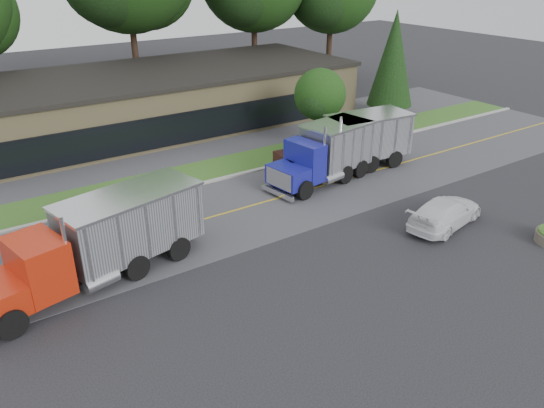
% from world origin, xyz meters
% --- Properties ---
extents(ground, '(140.00, 140.00, 0.00)m').
position_xyz_m(ground, '(0.00, 0.00, 0.00)').
color(ground, '#333339').
rests_on(ground, ground).
extents(road, '(60.00, 8.00, 0.02)m').
position_xyz_m(road, '(0.00, 9.00, 0.00)').
color(road, '#56565B').
rests_on(road, ground).
extents(center_line, '(60.00, 0.12, 0.01)m').
position_xyz_m(center_line, '(0.00, 9.00, 0.00)').
color(center_line, gold).
rests_on(center_line, ground).
extents(curb, '(60.00, 0.30, 0.12)m').
position_xyz_m(curb, '(0.00, 13.20, 0.00)').
color(curb, '#9E9E99').
rests_on(curb, ground).
extents(grass_verge, '(60.00, 3.40, 0.03)m').
position_xyz_m(grass_verge, '(0.00, 15.00, 0.00)').
color(grass_verge, '#365E20').
rests_on(grass_verge, ground).
extents(far_parking, '(60.00, 7.00, 0.02)m').
position_xyz_m(far_parking, '(0.00, 20.00, 0.00)').
color(far_parking, '#56565B').
rests_on(far_parking, ground).
extents(strip_mall, '(32.00, 12.00, 4.00)m').
position_xyz_m(strip_mall, '(2.00, 26.00, 2.00)').
color(strip_mall, tan).
rests_on(strip_mall, ground).
extents(evergreen_right, '(3.75, 3.75, 8.53)m').
position_xyz_m(evergreen_right, '(20.00, 18.00, 4.68)').
color(evergreen_right, '#382619').
rests_on(evergreen_right, ground).
extents(tree_verge, '(3.82, 3.59, 5.44)m').
position_xyz_m(tree_verge, '(10.06, 15.05, 3.46)').
color(tree_verge, '#382619').
rests_on(tree_verge, ground).
extents(dump_truck_red, '(10.57, 4.64, 3.36)m').
position_xyz_m(dump_truck_red, '(-8.14, 6.57, 1.81)').
color(dump_truck_red, black).
rests_on(dump_truck_red, ground).
extents(dump_truck_blue, '(7.07, 3.55, 3.36)m').
position_xyz_m(dump_truck_blue, '(6.23, 9.63, 1.80)').
color(dump_truck_blue, black).
rests_on(dump_truck_blue, ground).
extents(dump_truck_maroon, '(9.20, 3.45, 3.36)m').
position_xyz_m(dump_truck_maroon, '(8.83, 10.20, 1.81)').
color(dump_truck_maroon, black).
rests_on(dump_truck_maroon, ground).
extents(rally_car, '(5.25, 2.95, 1.44)m').
position_xyz_m(rally_car, '(7.50, 1.68, 0.72)').
color(rally_car, white).
rests_on(rally_car, ground).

